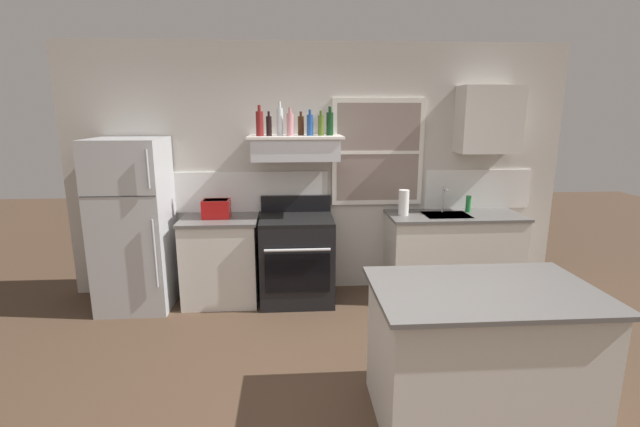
% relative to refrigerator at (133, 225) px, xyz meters
% --- Properties ---
extents(ground_plane, '(16.00, 16.00, 0.00)m').
position_rel_refrigerator_xyz_m(ground_plane, '(1.90, -1.84, -0.87)').
color(ground_plane, '#4C3828').
extents(back_wall, '(5.40, 0.11, 2.70)m').
position_rel_refrigerator_xyz_m(back_wall, '(1.93, 0.39, 0.49)').
color(back_wall, beige).
rests_on(back_wall, ground_plane).
extents(refrigerator, '(0.70, 0.72, 1.73)m').
position_rel_refrigerator_xyz_m(refrigerator, '(0.00, 0.00, 0.00)').
color(refrigerator, '#B7BABC').
rests_on(refrigerator, ground_plane).
extents(counter_left_of_stove, '(0.79, 0.63, 0.91)m').
position_rel_refrigerator_xyz_m(counter_left_of_stove, '(0.85, 0.06, -0.41)').
color(counter_left_of_stove, silver).
rests_on(counter_left_of_stove, ground_plane).
extents(toaster, '(0.30, 0.20, 0.19)m').
position_rel_refrigerator_xyz_m(toaster, '(0.82, 0.07, 0.14)').
color(toaster, red).
rests_on(toaster, counter_left_of_stove).
extents(stove_range, '(0.76, 0.69, 1.09)m').
position_rel_refrigerator_xyz_m(stove_range, '(1.65, 0.02, -0.40)').
color(stove_range, black).
rests_on(stove_range, ground_plane).
extents(range_hood_shelf, '(0.96, 0.52, 0.24)m').
position_rel_refrigerator_xyz_m(range_hood_shelf, '(1.65, 0.12, 0.76)').
color(range_hood_shelf, silver).
extents(bottle_red_label_wine, '(0.07, 0.07, 0.30)m').
position_rel_refrigerator_xyz_m(bottle_red_label_wine, '(1.30, 0.06, 1.01)').
color(bottle_red_label_wine, maroon).
rests_on(bottle_red_label_wine, range_hood_shelf).
extents(bottle_balsamic_dark, '(0.06, 0.06, 0.24)m').
position_rel_refrigerator_xyz_m(bottle_balsamic_dark, '(1.39, 0.07, 0.98)').
color(bottle_balsamic_dark, black).
rests_on(bottle_balsamic_dark, range_hood_shelf).
extents(bottle_clear_tall, '(0.06, 0.06, 0.34)m').
position_rel_refrigerator_xyz_m(bottle_clear_tall, '(1.49, 0.16, 1.02)').
color(bottle_clear_tall, silver).
rests_on(bottle_clear_tall, range_hood_shelf).
extents(bottle_rose_pink, '(0.07, 0.07, 0.28)m').
position_rel_refrigerator_xyz_m(bottle_rose_pink, '(1.60, 0.11, 1.00)').
color(bottle_rose_pink, '#C67F84').
rests_on(bottle_rose_pink, range_hood_shelf).
extents(bottle_brown_stout, '(0.06, 0.06, 0.24)m').
position_rel_refrigerator_xyz_m(bottle_brown_stout, '(1.71, 0.16, 0.98)').
color(bottle_brown_stout, '#381E0F').
rests_on(bottle_brown_stout, range_hood_shelf).
extents(bottle_blue_liqueur, '(0.07, 0.07, 0.26)m').
position_rel_refrigerator_xyz_m(bottle_blue_liqueur, '(1.80, 0.11, 0.99)').
color(bottle_blue_liqueur, '#1E478C').
rests_on(bottle_blue_liqueur, range_hood_shelf).
extents(bottle_olive_oil_square, '(0.06, 0.06, 0.25)m').
position_rel_refrigerator_xyz_m(bottle_olive_oil_square, '(1.91, 0.11, 0.98)').
color(bottle_olive_oil_square, '#4C601E').
rests_on(bottle_olive_oil_square, range_hood_shelf).
extents(bottle_dark_green_wine, '(0.07, 0.07, 0.29)m').
position_rel_refrigerator_xyz_m(bottle_dark_green_wine, '(2.00, 0.14, 1.00)').
color(bottle_dark_green_wine, '#143819').
rests_on(bottle_dark_green_wine, range_hood_shelf).
extents(counter_right_with_sink, '(1.43, 0.63, 0.91)m').
position_rel_refrigerator_xyz_m(counter_right_with_sink, '(3.35, 0.06, -0.41)').
color(counter_right_with_sink, silver).
rests_on(counter_right_with_sink, ground_plane).
extents(sink_faucet, '(0.03, 0.17, 0.28)m').
position_rel_refrigerator_xyz_m(sink_faucet, '(3.25, 0.16, 0.22)').
color(sink_faucet, silver).
rests_on(sink_faucet, counter_right_with_sink).
extents(paper_towel_roll, '(0.11, 0.11, 0.27)m').
position_rel_refrigerator_xyz_m(paper_towel_roll, '(2.79, 0.06, 0.18)').
color(paper_towel_roll, white).
rests_on(paper_towel_roll, counter_right_with_sink).
extents(dish_soap_bottle, '(0.06, 0.06, 0.18)m').
position_rel_refrigerator_xyz_m(dish_soap_bottle, '(3.53, 0.16, 0.13)').
color(dish_soap_bottle, '#268C3F').
rests_on(dish_soap_bottle, counter_right_with_sink).
extents(kitchen_island, '(1.40, 0.90, 0.91)m').
position_rel_refrigerator_xyz_m(kitchen_island, '(2.79, -1.98, -0.41)').
color(kitchen_island, silver).
rests_on(kitchen_island, ground_plane).
extents(upper_cabinet_right, '(0.64, 0.32, 0.70)m').
position_rel_refrigerator_xyz_m(upper_cabinet_right, '(3.70, 0.20, 1.03)').
color(upper_cabinet_right, silver).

